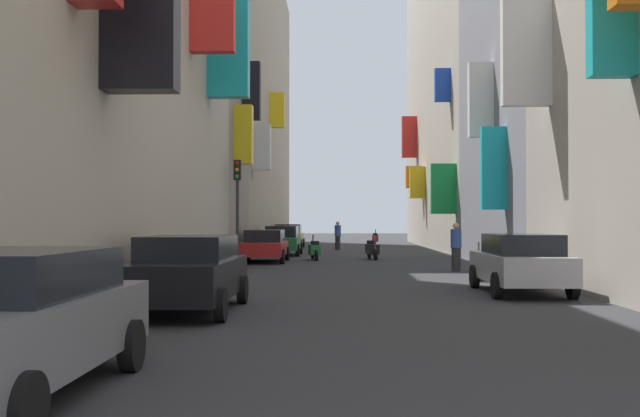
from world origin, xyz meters
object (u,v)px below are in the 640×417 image
object	(u,v)px
parked_car_red	(264,245)
scooter_green	(314,250)
parked_car_grey	(6,321)
scooter_red	(375,238)
parked_car_silver	(520,262)
parked_car_green	(282,240)
parked_car_yellow	(288,236)
pedestrian_crossing	(338,236)
scooter_silver	(479,264)
parked_car_black	(187,271)
traffic_light_near_corner	(237,194)
scooter_black	(372,249)
pedestrian_near_left	(456,247)

from	to	relation	value
parked_car_red	scooter_green	xyz separation A→B (m)	(2.07, 1.53, -0.26)
parked_car_grey	scooter_red	world-z (taller)	parked_car_grey
parked_car_silver	scooter_green	xyz separation A→B (m)	(-5.46, 14.91, -0.29)
parked_car_green	parked_car_yellow	world-z (taller)	parked_car_yellow
pedestrian_crossing	parked_car_grey	bearing A→B (deg)	-94.84
scooter_silver	scooter_green	distance (m)	11.98
parked_car_black	pedestrian_crossing	distance (m)	30.35
pedestrian_crossing	traffic_light_near_corner	world-z (taller)	traffic_light_near_corner
scooter_black	scooter_silver	bearing A→B (deg)	-76.84
scooter_black	pedestrian_near_left	size ratio (longest dim) A/B	1.17
parked_car_green	scooter_black	bearing A→B (deg)	-42.87
parked_car_red	parked_car_grey	xyz separation A→B (m)	(-0.07, -24.12, 0.05)
parked_car_silver	pedestrian_crossing	xyz separation A→B (m)	(-4.45, 26.49, 0.10)
scooter_green	parked_car_grey	bearing A→B (deg)	-94.76
parked_car_green	pedestrian_near_left	distance (m)	13.66
parked_car_green	parked_car_red	size ratio (longest dim) A/B	1.01
scooter_black	parked_car_red	bearing A→B (deg)	-155.28
parked_car_green	parked_car_black	distance (m)	23.34
scooter_green	pedestrian_near_left	world-z (taller)	pedestrian_near_left
parked_car_silver	scooter_red	distance (m)	35.71
scooter_silver	traffic_light_near_corner	xyz separation A→B (m)	(-7.97, 5.50, 2.29)
scooter_green	scooter_silver	bearing A→B (deg)	-63.97
parked_car_grey	scooter_green	bearing A→B (deg)	85.24
parked_car_grey	scooter_silver	bearing A→B (deg)	63.58
parked_car_black	parked_car_grey	size ratio (longest dim) A/B	0.98
parked_car_red	scooter_red	xyz separation A→B (m)	(5.80, 22.30, -0.26)
parked_car_green	parked_car_grey	xyz separation A→B (m)	(-0.33, -30.36, -0.00)
parked_car_yellow	scooter_silver	size ratio (longest dim) A/B	2.36
parked_car_silver	parked_car_yellow	bearing A→B (deg)	104.73
parked_car_green	scooter_black	world-z (taller)	parked_car_green
parked_car_green	scooter_silver	xyz separation A→B (m)	(7.07, -15.47, -0.31)
parked_car_silver	scooter_silver	bearing A→B (deg)	92.81
parked_car_black	parked_car_red	size ratio (longest dim) A/B	1.00
scooter_black	parked_car_grey	bearing A→B (deg)	-100.22
scooter_silver	parked_car_yellow	bearing A→B (deg)	106.62
parked_car_silver	parked_car_grey	size ratio (longest dim) A/B	0.93
scooter_red	pedestrian_crossing	bearing A→B (deg)	-106.45
parked_car_red	traffic_light_near_corner	world-z (taller)	traffic_light_near_corner
parked_car_red	parked_car_yellow	xyz separation A→B (m)	(-0.08, 15.58, 0.07)
parked_car_black	scooter_green	distance (m)	18.73
parked_car_black	scooter_green	size ratio (longest dim) A/B	2.23
scooter_black	scooter_red	world-z (taller)	same
parked_car_silver	traffic_light_near_corner	bearing A→B (deg)	130.30
scooter_green	scooter_black	bearing A→B (deg)	13.33
parked_car_silver	parked_car_red	bearing A→B (deg)	119.39
parked_car_grey	scooter_silver	distance (m)	16.62
parked_car_black	scooter_black	xyz separation A→B (m)	(4.43, 19.25, -0.31)
parked_car_silver	pedestrian_near_left	bearing A→B (deg)	92.13
parked_car_grey	scooter_red	size ratio (longest dim) A/B	2.32
traffic_light_near_corner	scooter_red	bearing A→B (deg)	76.10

